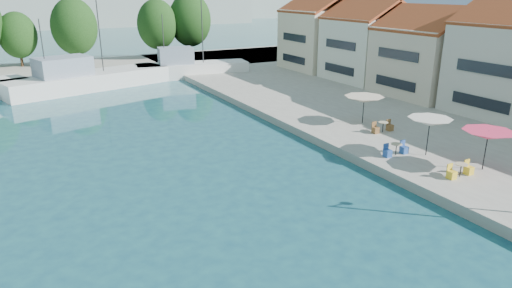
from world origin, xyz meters
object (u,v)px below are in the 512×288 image
umbrella_white (430,122)px  trawler_04 (190,69)px  trawler_03 (85,80)px  umbrella_cream (364,99)px  umbrella_pink (488,135)px

umbrella_white → trawler_04: bearing=94.2°
trawler_03 → umbrella_cream: (16.85, -26.67, 1.44)m
trawler_04 → umbrella_white: (2.64, -35.87, 1.72)m
trawler_04 → umbrella_pink: trawler_04 is taller
trawler_03 → umbrella_pink: trawler_03 is taller
trawler_03 → umbrella_white: size_ratio=6.75×
umbrella_white → umbrella_pink: bearing=-72.8°
umbrella_pink → umbrella_cream: size_ratio=0.95×
umbrella_pink → umbrella_white: size_ratio=1.06×
trawler_03 → umbrella_white: bearing=-81.4°
umbrella_white → umbrella_cream: umbrella_white is taller
umbrella_white → trawler_03: bearing=114.4°
umbrella_pink → trawler_03: bearing=113.8°
trawler_04 → umbrella_white: bearing=-76.1°
umbrella_pink → umbrella_cream: (0.29, 10.92, -0.21)m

